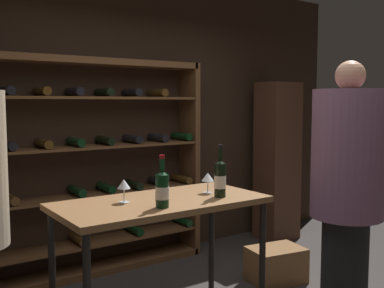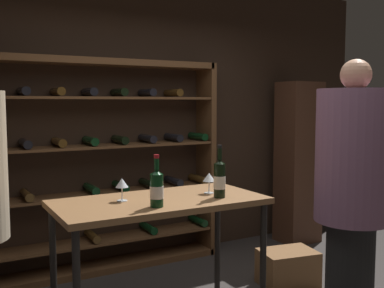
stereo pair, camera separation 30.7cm
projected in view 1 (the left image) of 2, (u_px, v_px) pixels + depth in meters
name	position (u px, v px, depth m)	size (l,w,h in m)	color
back_wall	(115.00, 117.00, 4.58)	(5.98, 0.10, 2.92)	#332319
wine_rack	(92.00, 166.00, 4.26)	(2.29, 0.32, 2.01)	brown
tasting_table	(161.00, 215.00, 2.99)	(1.37, 0.68, 0.98)	brown
person_guest_blue_shirt	(347.00, 185.00, 3.16)	(0.49, 0.49, 1.89)	black
wine_crate	(276.00, 265.00, 4.11)	(0.48, 0.34, 0.31)	brown
display_cabinet	(277.00, 161.00, 5.37)	(0.44, 0.36, 1.84)	#4C2D1E
wine_bottle_black_capsule	(162.00, 189.00, 2.75)	(0.08, 0.08, 0.32)	black
wine_bottle_red_label	(220.00, 178.00, 3.06)	(0.08, 0.08, 0.35)	black
wine_glass_stemmed_left	(208.00, 178.00, 3.19)	(0.09, 0.09, 0.14)	silver
wine_glass_stemmed_center	(124.00, 185.00, 2.88)	(0.08, 0.08, 0.15)	silver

